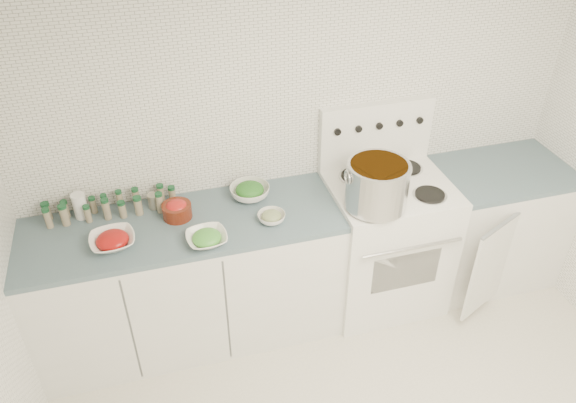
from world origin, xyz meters
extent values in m
cube|color=white|center=(0.00, 1.51, 1.25)|extent=(3.50, 0.02, 2.50)
cube|color=white|center=(-0.82, 1.19, 0.43)|extent=(1.85, 0.62, 0.86)
cube|color=#4B6070|center=(-0.82, 1.19, 0.88)|extent=(1.85, 0.62, 0.03)
cube|color=white|center=(0.48, 1.18, 0.46)|extent=(0.76, 0.65, 0.92)
cube|color=black|center=(0.48, 0.86, 0.50)|extent=(0.45, 0.01, 0.28)
cylinder|color=silver|center=(0.48, 0.82, 0.72)|extent=(0.65, 0.02, 0.02)
cube|color=white|center=(0.48, 1.18, 0.93)|extent=(0.76, 0.65, 0.01)
cube|color=white|center=(0.48, 1.47, 1.15)|extent=(0.76, 0.06, 0.43)
cylinder|color=silver|center=(0.30, 1.02, 0.94)|extent=(0.21, 0.21, 0.01)
cylinder|color=black|center=(0.30, 1.02, 0.94)|extent=(0.18, 0.18, 0.01)
cylinder|color=silver|center=(0.66, 1.02, 0.94)|extent=(0.21, 0.21, 0.01)
cylinder|color=black|center=(0.66, 1.02, 0.94)|extent=(0.18, 0.18, 0.01)
cylinder|color=silver|center=(0.30, 1.33, 0.94)|extent=(0.21, 0.21, 0.01)
cylinder|color=black|center=(0.30, 1.33, 0.94)|extent=(0.18, 0.18, 0.01)
cylinder|color=silver|center=(0.66, 1.33, 0.94)|extent=(0.21, 0.21, 0.01)
cylinder|color=black|center=(0.66, 1.33, 0.94)|extent=(0.18, 0.18, 0.01)
cylinder|color=black|center=(0.20, 1.44, 1.22)|extent=(0.04, 0.02, 0.04)
cylinder|color=black|center=(0.34, 1.44, 1.22)|extent=(0.04, 0.02, 0.04)
cylinder|color=black|center=(0.48, 1.44, 1.22)|extent=(0.04, 0.02, 0.04)
cylinder|color=black|center=(0.62, 1.44, 1.22)|extent=(0.04, 0.02, 0.04)
cylinder|color=black|center=(0.76, 1.44, 1.22)|extent=(0.04, 0.02, 0.04)
cube|color=white|center=(1.30, 1.19, 0.43)|extent=(0.89, 0.62, 0.86)
cube|color=#4B6070|center=(1.30, 1.19, 0.88)|extent=(0.89, 0.62, 0.03)
cube|color=white|center=(1.05, 0.80, 0.43)|extent=(0.37, 0.18, 0.70)
cylinder|color=silver|center=(0.29, 1.00, 1.09)|extent=(0.36, 0.36, 0.28)
cylinder|color=orange|center=(0.29, 1.00, 1.21)|extent=(0.33, 0.33, 0.03)
torus|color=silver|center=(0.11, 1.00, 1.17)|extent=(0.01, 0.09, 0.09)
torus|color=silver|center=(0.48, 1.00, 1.17)|extent=(0.01, 0.09, 0.09)
imported|color=white|center=(-1.21, 1.10, 0.93)|extent=(0.27, 0.27, 0.06)
ellipsoid|color=#AB110E|center=(-1.21, 1.10, 0.94)|extent=(0.18, 0.18, 0.08)
imported|color=white|center=(-0.71, 0.98, 0.93)|extent=(0.24, 0.24, 0.05)
ellipsoid|color=#439330|center=(-0.71, 0.98, 0.94)|extent=(0.16, 0.16, 0.07)
imported|color=white|center=(-0.39, 1.34, 0.94)|extent=(0.31, 0.31, 0.08)
ellipsoid|color=#195418|center=(-0.39, 1.34, 0.96)|extent=(0.17, 0.17, 0.08)
imported|color=white|center=(-0.32, 1.07, 0.93)|extent=(0.21, 0.21, 0.05)
ellipsoid|color=#334B1E|center=(-0.32, 1.07, 0.94)|extent=(0.12, 0.12, 0.05)
cylinder|color=#561C0E|center=(-0.84, 1.26, 0.94)|extent=(0.17, 0.17, 0.09)
ellipsoid|color=red|center=(-0.84, 1.26, 0.98)|extent=(0.13, 0.13, 0.06)
cylinder|color=white|center=(-1.38, 1.42, 0.98)|extent=(0.10, 0.10, 0.16)
cylinder|color=gray|center=(-0.96, 1.40, 0.95)|extent=(0.09, 0.09, 0.09)
cylinder|color=gray|center=(-1.57, 1.45, 0.95)|extent=(0.05, 0.05, 0.10)
cylinder|color=#134424|center=(-1.57, 1.45, 1.00)|extent=(0.05, 0.05, 0.02)
cylinder|color=gray|center=(-1.46, 1.44, 0.95)|extent=(0.04, 0.04, 0.10)
cylinder|color=#134424|center=(-1.46, 1.44, 1.00)|extent=(0.04, 0.04, 0.02)
cylinder|color=gray|center=(-1.31, 1.44, 0.95)|extent=(0.04, 0.04, 0.09)
cylinder|color=#134424|center=(-1.31, 1.44, 1.00)|extent=(0.04, 0.04, 0.02)
cylinder|color=gray|center=(-1.24, 1.44, 0.95)|extent=(0.04, 0.04, 0.10)
cylinder|color=#134424|center=(-1.24, 1.44, 1.01)|extent=(0.04, 0.04, 0.02)
cylinder|color=gray|center=(-1.15, 1.45, 0.95)|extent=(0.04, 0.04, 0.11)
cylinder|color=#134424|center=(-1.15, 1.45, 1.01)|extent=(0.04, 0.04, 0.02)
cylinder|color=gray|center=(-1.06, 1.45, 0.95)|extent=(0.04, 0.04, 0.11)
cylinder|color=#134424|center=(-1.06, 1.45, 1.01)|extent=(0.04, 0.04, 0.02)
cylinder|color=gray|center=(-0.91, 1.45, 0.95)|extent=(0.04, 0.04, 0.10)
cylinder|color=#134424|center=(-0.91, 1.45, 1.01)|extent=(0.04, 0.04, 0.02)
cylinder|color=gray|center=(-0.85, 1.43, 0.94)|extent=(0.04, 0.04, 0.09)
cylinder|color=#134424|center=(-0.85, 1.43, 1.00)|extent=(0.04, 0.04, 0.02)
cylinder|color=gray|center=(-1.55, 1.36, 0.96)|extent=(0.04, 0.04, 0.11)
cylinder|color=#134424|center=(-1.55, 1.36, 1.02)|extent=(0.04, 0.04, 0.02)
cylinder|color=gray|center=(-1.46, 1.36, 0.96)|extent=(0.05, 0.05, 0.12)
cylinder|color=#134424|center=(-1.46, 1.36, 1.03)|extent=(0.05, 0.05, 0.02)
cylinder|color=gray|center=(-1.34, 1.36, 0.95)|extent=(0.04, 0.04, 0.09)
cylinder|color=#134424|center=(-1.34, 1.36, 1.00)|extent=(0.04, 0.04, 0.02)
cylinder|color=gray|center=(-1.23, 1.36, 0.96)|extent=(0.04, 0.04, 0.12)
cylinder|color=#134424|center=(-1.23, 1.36, 1.03)|extent=(0.04, 0.04, 0.02)
cylinder|color=gray|center=(-1.14, 1.35, 0.94)|extent=(0.04, 0.04, 0.09)
cylinder|color=#134424|center=(-1.14, 1.35, 1.00)|extent=(0.04, 0.04, 0.02)
cylinder|color=gray|center=(-1.05, 1.35, 0.95)|extent=(0.05, 0.05, 0.10)
cylinder|color=#134424|center=(-1.05, 1.35, 1.01)|extent=(0.05, 0.05, 0.02)
cylinder|color=gray|center=(-0.93, 1.34, 0.96)|extent=(0.04, 0.04, 0.12)
cylinder|color=#134424|center=(-0.93, 1.34, 1.02)|extent=(0.04, 0.04, 0.02)
camera|label=1|loc=(-0.93, -1.44, 2.89)|focal=35.00mm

